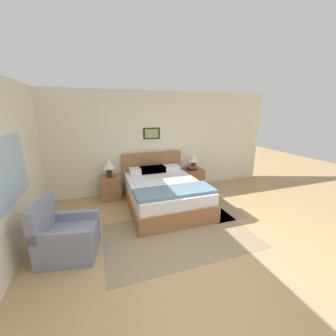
% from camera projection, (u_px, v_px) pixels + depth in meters
% --- Properties ---
extents(ground_plane, '(16.00, 16.00, 0.00)m').
position_uv_depth(ground_plane, '(201.00, 272.00, 2.79)').
color(ground_plane, tan).
extents(wall_back, '(7.17, 0.09, 2.60)m').
position_uv_depth(wall_back, '(145.00, 143.00, 5.38)').
color(wall_back, beige).
rests_on(wall_back, ground_plane).
extents(wall_left, '(0.08, 5.60, 2.60)m').
position_uv_depth(wall_left, '(14.00, 166.00, 3.14)').
color(wall_left, beige).
rests_on(wall_left, ground_plane).
extents(area_rug_main, '(2.55, 1.59, 0.01)m').
position_uv_depth(area_rug_main, '(179.00, 235.00, 3.62)').
color(area_rug_main, '#897556').
rests_on(area_rug_main, ground_plane).
extents(area_rug_bedside, '(0.77, 1.31, 0.01)m').
position_uv_depth(area_rug_bedside, '(216.00, 207.00, 4.68)').
color(area_rug_bedside, '#897556').
rests_on(area_rug_bedside, ground_plane).
extents(bed, '(1.59, 2.12, 1.05)m').
position_uv_depth(bed, '(164.00, 192.00, 4.67)').
color(bed, '#936038').
rests_on(bed, ground_plane).
extents(armchair, '(0.89, 0.82, 0.88)m').
position_uv_depth(armchair, '(66.00, 238.00, 3.06)').
color(armchair, gray).
rests_on(armchair, ground_plane).
extents(nightstand_near_window, '(0.46, 0.50, 0.55)m').
position_uv_depth(nightstand_near_window, '(110.00, 188.00, 5.06)').
color(nightstand_near_window, '#936038').
rests_on(nightstand_near_window, ground_plane).
extents(nightstand_by_door, '(0.46, 0.50, 0.55)m').
position_uv_depth(nightstand_by_door, '(194.00, 178.00, 5.77)').
color(nightstand_by_door, '#936038').
rests_on(nightstand_by_door, ground_plane).
extents(table_lamp_near_window, '(0.28, 0.28, 0.46)m').
position_uv_depth(table_lamp_near_window, '(109.00, 165.00, 4.92)').
color(table_lamp_near_window, '#2D2823').
rests_on(table_lamp_near_window, nightstand_near_window).
extents(table_lamp_by_door, '(0.28, 0.28, 0.46)m').
position_uv_depth(table_lamp_by_door, '(194.00, 158.00, 5.61)').
color(table_lamp_by_door, '#2D2823').
rests_on(table_lamp_by_door, nightstand_by_door).
extents(book_thick_bottom, '(0.24, 0.29, 0.04)m').
position_uv_depth(book_thick_bottom, '(191.00, 169.00, 5.61)').
color(book_thick_bottom, '#232328').
rests_on(book_thick_bottom, nightstand_by_door).
extents(book_hardcover_middle, '(0.21, 0.23, 0.02)m').
position_uv_depth(book_hardcover_middle, '(191.00, 168.00, 5.60)').
color(book_hardcover_middle, '#232328').
rests_on(book_hardcover_middle, book_thick_bottom).
extents(book_novel_upper, '(0.18, 0.28, 0.03)m').
position_uv_depth(book_novel_upper, '(191.00, 167.00, 5.59)').
color(book_novel_upper, '#B7332D').
rests_on(book_novel_upper, book_hardcover_middle).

